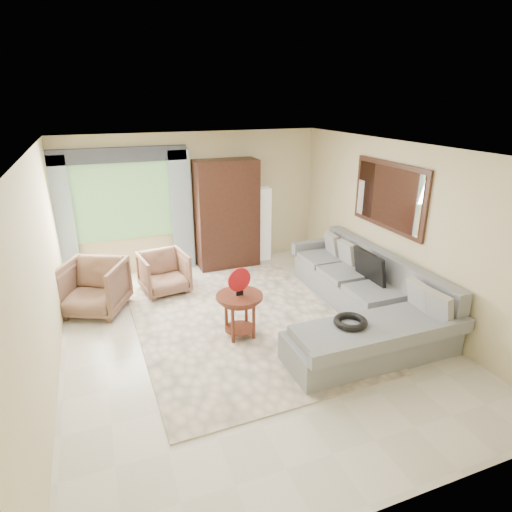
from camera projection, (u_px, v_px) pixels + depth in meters
name	position (u px, v px, depth m)	size (l,w,h in m)	color
ground	(249.00, 334.00, 6.14)	(6.00, 6.00, 0.00)	silver
area_rug	(242.00, 322.00, 6.45)	(3.00, 4.00, 0.02)	beige
sectional_sofa	(363.00, 302.00, 6.48)	(2.30, 3.46, 0.90)	gray
tv_screen	(369.00, 266.00, 6.66)	(0.06, 0.74, 0.48)	black
garden_hose	(350.00, 322.00, 5.39)	(0.43, 0.43, 0.09)	black
coffee_table	(240.00, 315.00, 5.98)	(0.65, 0.65, 0.65)	#4F1D15
red_disc	(239.00, 280.00, 5.79)	(0.34, 0.34, 0.03)	#B11117
armchair_left	(94.00, 287.00, 6.66)	(0.89, 0.91, 0.83)	brown
armchair_right	(164.00, 273.00, 7.37)	(0.76, 0.78, 0.71)	#92684F
potted_plant	(92.00, 279.00, 7.39)	(0.43, 0.37, 0.48)	#999999
armoire	(227.00, 214.00, 8.33)	(1.20, 0.55, 2.10)	black
floor_lamp	(264.00, 224.00, 8.76)	(0.24, 0.24, 1.50)	silver
window	(123.00, 202.00, 7.79)	(1.80, 0.04, 1.40)	#669E59
curtain_left	(62.00, 222.00, 7.44)	(0.40, 0.08, 2.30)	#9EB7CC
curtain_right	(182.00, 211.00, 8.15)	(0.40, 0.08, 2.30)	#9EB7CC
valance	(118.00, 155.00, 7.43)	(2.40, 0.12, 0.26)	#1E232D
wall_mirror	(388.00, 196.00, 6.66)	(0.05, 1.70, 1.05)	black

